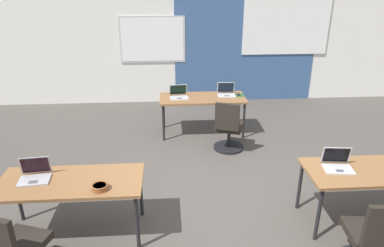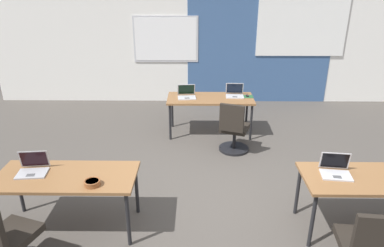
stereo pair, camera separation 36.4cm
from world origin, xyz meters
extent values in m
plane|color=#47423D|center=(0.00, 0.00, 0.00)|extent=(24.00, 24.00, 0.00)
cube|color=silver|center=(0.00, 4.20, 1.40)|extent=(10.00, 0.20, 2.80)
cube|color=#385684|center=(1.18, 4.09, 1.40)|extent=(3.29, 0.01, 2.80)
cube|color=#B7B7BC|center=(-0.96, 4.09, 1.48)|extent=(1.48, 0.02, 1.04)
cube|color=white|center=(-0.96, 4.08, 1.48)|extent=(1.40, 0.02, 0.96)
cube|color=white|center=(2.10, 4.08, 1.88)|extent=(2.00, 0.02, 1.53)
cube|color=brown|center=(-1.75, -0.60, 0.70)|extent=(1.60, 0.70, 0.04)
cylinder|color=black|center=(-1.01, -0.90, 0.34)|extent=(0.04, 0.04, 0.68)
cylinder|color=black|center=(-2.49, -0.30, 0.34)|extent=(0.04, 0.04, 0.68)
cylinder|color=black|center=(-1.01, -0.30, 0.34)|extent=(0.04, 0.04, 0.68)
cube|color=brown|center=(1.75, -0.60, 0.70)|extent=(1.60, 0.70, 0.04)
cylinder|color=black|center=(1.01, -0.90, 0.34)|extent=(0.04, 0.04, 0.68)
cylinder|color=black|center=(1.01, -0.30, 0.34)|extent=(0.04, 0.04, 0.68)
cube|color=brown|center=(0.00, 2.20, 0.70)|extent=(1.60, 0.70, 0.04)
cylinder|color=black|center=(-0.74, 1.90, 0.34)|extent=(0.04, 0.04, 0.68)
cylinder|color=black|center=(0.74, 1.90, 0.34)|extent=(0.04, 0.04, 0.68)
cylinder|color=black|center=(-0.74, 2.50, 0.34)|extent=(0.04, 0.04, 0.68)
cylinder|color=black|center=(0.74, 2.50, 0.34)|extent=(0.04, 0.04, 0.68)
cube|color=#B7B7BC|center=(1.32, -0.58, 0.73)|extent=(0.36, 0.27, 0.02)
cube|color=#4C4C4F|center=(1.32, -0.63, 0.74)|extent=(0.10, 0.07, 0.00)
cube|color=#B7B7BC|center=(1.34, -0.44, 0.85)|extent=(0.33, 0.09, 0.22)
cube|color=black|center=(1.34, -0.45, 0.85)|extent=(0.30, 0.07, 0.19)
cube|color=black|center=(1.35, -1.32, 0.42)|extent=(0.48, 0.48, 0.08)
cube|color=#9E9EA3|center=(-2.14, -0.58, 0.73)|extent=(0.35, 0.26, 0.02)
cube|color=#4C4C4F|center=(-2.14, -0.63, 0.74)|extent=(0.10, 0.07, 0.00)
cube|color=#9E9EA3|center=(-2.16, -0.45, 0.85)|extent=(0.33, 0.08, 0.22)
cube|color=black|center=(-2.16, -0.45, 0.85)|extent=(0.30, 0.07, 0.19)
cube|color=black|center=(-2.10, -1.25, 0.42)|extent=(0.56, 0.56, 0.08)
cube|color=#B7B7BC|center=(-0.44, 2.16, 0.73)|extent=(0.35, 0.26, 0.02)
cube|color=#4C4C4F|center=(-0.43, 2.11, 0.74)|extent=(0.10, 0.07, 0.00)
cube|color=#B7B7BC|center=(-0.45, 2.31, 0.84)|extent=(0.34, 0.10, 0.21)
cube|color=black|center=(-0.45, 2.30, 0.85)|extent=(0.30, 0.09, 0.19)
cube|color=#B7B7BC|center=(0.46, 2.25, 0.73)|extent=(0.34, 0.24, 0.02)
cube|color=#4C4C4F|center=(0.46, 2.20, 0.74)|extent=(0.09, 0.06, 0.00)
cube|color=#B7B7BC|center=(0.46, 2.39, 0.84)|extent=(0.33, 0.07, 0.22)
cube|color=black|center=(0.46, 2.39, 0.85)|extent=(0.30, 0.06, 0.19)
cube|color=#23512D|center=(0.69, 2.27, 0.72)|extent=(0.22, 0.19, 0.00)
ellipsoid|color=black|center=(0.69, 2.27, 0.74)|extent=(0.07, 0.11, 0.03)
cylinder|color=black|center=(0.40, 1.49, 0.02)|extent=(0.52, 0.52, 0.04)
cylinder|color=black|center=(0.40, 1.49, 0.21)|extent=(0.06, 0.06, 0.34)
cube|color=black|center=(0.40, 1.49, 0.42)|extent=(0.56, 0.56, 0.08)
cube|color=black|center=(0.31, 1.25, 0.69)|extent=(0.40, 0.19, 0.46)
sphere|color=black|center=(0.48, 1.71, 0.02)|extent=(0.04, 0.04, 0.04)
sphere|color=black|center=(0.58, 1.34, 0.02)|extent=(0.04, 0.04, 0.04)
sphere|color=black|center=(0.16, 1.49, 0.02)|extent=(0.04, 0.04, 0.04)
cylinder|color=brown|center=(-1.39, -0.80, 0.75)|extent=(0.17, 0.17, 0.05)
torus|color=brown|center=(-1.39, -0.80, 0.78)|extent=(0.18, 0.18, 0.02)
cylinder|color=gold|center=(-1.39, -0.80, 0.77)|extent=(0.14, 0.14, 0.01)
camera|label=1|loc=(-0.63, -4.05, 2.82)|focal=33.06mm
camera|label=2|loc=(-0.27, -4.06, 2.82)|focal=33.06mm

